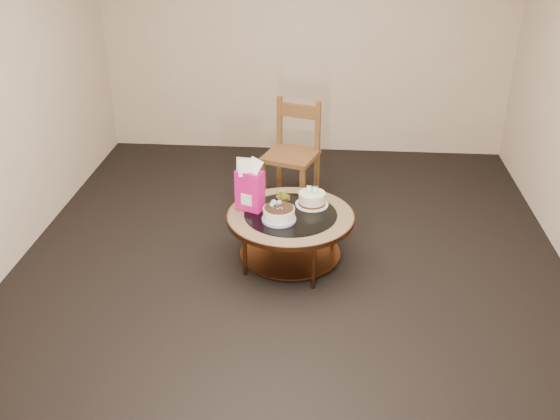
# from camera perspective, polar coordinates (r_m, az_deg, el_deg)

# --- Properties ---
(ground) EXTENTS (5.00, 5.00, 0.00)m
(ground) POSITION_cam_1_polar(r_m,az_deg,el_deg) (5.17, 0.93, -4.83)
(ground) COLOR black
(ground) RESTS_ON ground
(room_walls) EXTENTS (4.52, 5.02, 2.61)m
(room_walls) POSITION_cam_1_polar(r_m,az_deg,el_deg) (4.53, 1.08, 11.85)
(room_walls) COLOR beige
(room_walls) RESTS_ON ground
(coffee_table) EXTENTS (1.02, 1.02, 0.46)m
(coffee_table) POSITION_cam_1_polar(r_m,az_deg,el_deg) (4.97, 0.97, -1.15)
(coffee_table) COLOR brown
(coffee_table) RESTS_ON ground
(decorated_cake) EXTENTS (0.27, 0.27, 0.16)m
(decorated_cake) POSITION_cam_1_polar(r_m,az_deg,el_deg) (4.82, -0.11, -0.41)
(decorated_cake) COLOR #A68FCA
(decorated_cake) RESTS_ON coffee_table
(cream_cake) EXTENTS (0.27, 0.27, 0.17)m
(cream_cake) POSITION_cam_1_polar(r_m,az_deg,el_deg) (5.05, 2.94, 1.00)
(cream_cake) COLOR silver
(cream_cake) RESTS_ON coffee_table
(gift_bag) EXTENTS (0.24, 0.21, 0.43)m
(gift_bag) POSITION_cam_1_polar(r_m,az_deg,el_deg) (4.92, -2.78, 2.29)
(gift_bag) COLOR #CD1374
(gift_bag) RESTS_ON coffee_table
(pillar_candle) EXTENTS (0.12, 0.12, 0.09)m
(pillar_candle) POSITION_cam_1_polar(r_m,az_deg,el_deg) (5.16, 0.28, 1.32)
(pillar_candle) COLOR #BFB34F
(pillar_candle) RESTS_ON coffee_table
(dining_chair) EXTENTS (0.58, 0.58, 0.99)m
(dining_chair) POSITION_cam_1_polar(r_m,az_deg,el_deg) (5.95, 1.14, 5.22)
(dining_chair) COLOR brown
(dining_chair) RESTS_ON ground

